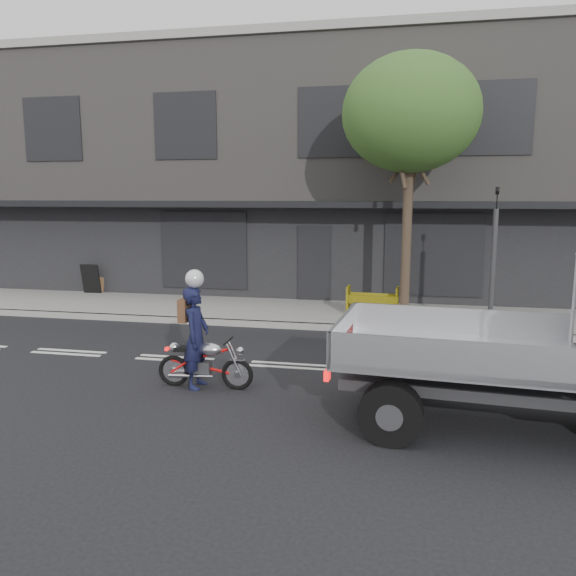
# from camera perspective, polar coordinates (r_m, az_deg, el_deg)

# --- Properties ---
(ground) EXTENTS (80.00, 80.00, 0.00)m
(ground) POSITION_cam_1_polar(r_m,az_deg,el_deg) (11.11, 0.18, -7.92)
(ground) COLOR black
(ground) RESTS_ON ground
(sidewalk) EXTENTS (32.00, 3.20, 0.15)m
(sidewalk) POSITION_cam_1_polar(r_m,az_deg,el_deg) (15.58, 3.54, -2.59)
(sidewalk) COLOR gray
(sidewalk) RESTS_ON ground
(kerb) EXTENTS (32.00, 0.20, 0.15)m
(kerb) POSITION_cam_1_polar(r_m,az_deg,el_deg) (14.04, 2.65, -3.92)
(kerb) COLOR gray
(kerb) RESTS_ON ground
(building_main) EXTENTS (26.00, 10.00, 8.00)m
(building_main) POSITION_cam_1_polar(r_m,az_deg,el_deg) (21.81, 6.07, 11.16)
(building_main) COLOR slate
(building_main) RESTS_ON ground
(street_tree) EXTENTS (3.40, 3.40, 6.74)m
(street_tree) POSITION_cam_1_polar(r_m,az_deg,el_deg) (14.74, 12.37, 16.87)
(street_tree) COLOR #382B21
(street_tree) RESTS_ON ground
(traffic_light_pole) EXTENTS (0.12, 0.12, 3.50)m
(traffic_light_pole) POSITION_cam_1_polar(r_m,az_deg,el_deg) (14.02, 20.10, 2.04)
(traffic_light_pole) COLOR #2D2D30
(traffic_light_pole) RESTS_ON ground
(motorcycle) EXTENTS (1.71, 0.50, 0.88)m
(motorcycle) POSITION_cam_1_polar(r_m,az_deg,el_deg) (9.90, -8.43, -7.46)
(motorcycle) COLOR black
(motorcycle) RESTS_ON ground
(rider) EXTENTS (0.43, 0.65, 1.77)m
(rider) POSITION_cam_1_polar(r_m,az_deg,el_deg) (9.83, -9.32, -4.98)
(rider) COLOR #121433
(rider) RESTS_ON ground
(construction_barrier) EXTENTS (1.43, 0.65, 0.78)m
(construction_barrier) POSITION_cam_1_polar(r_m,az_deg,el_deg) (15.03, 8.53, -1.32)
(construction_barrier) COLOR yellow
(construction_barrier) RESTS_ON sidewalk
(sandwich_board) EXTENTS (0.61, 0.42, 0.96)m
(sandwich_board) POSITION_cam_1_polar(r_m,az_deg,el_deg) (19.32, -19.41, 0.89)
(sandwich_board) COLOR black
(sandwich_board) RESTS_ON sidewalk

